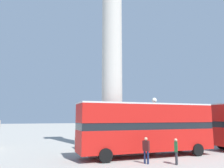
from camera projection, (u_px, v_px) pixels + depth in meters
ground_plane at (112, 151)px, 20.98m from camera, size 200.00×200.00×0.00m
monument_column at (112, 62)px, 22.30m from camera, size 6.15×6.15×25.46m
bus_a at (147, 127)px, 18.15m from camera, size 11.50×2.83×4.32m
street_lamp at (155, 118)px, 20.69m from camera, size 0.47×0.47×5.03m
pedestrian_near_lamp at (176, 150)px, 14.88m from camera, size 0.44×0.46×1.73m
pedestrian_by_plinth at (146, 149)px, 15.12m from camera, size 0.40×0.50×1.79m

